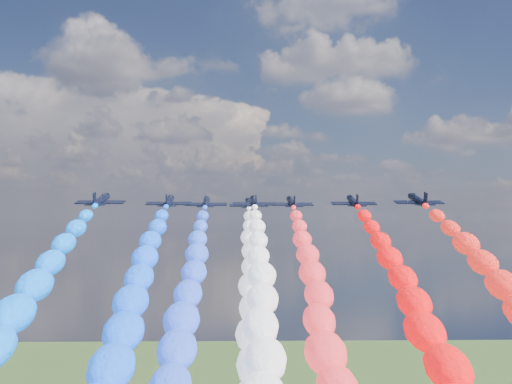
{
  "coord_description": "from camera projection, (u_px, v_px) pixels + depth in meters",
  "views": [
    {
      "loc": [
        -3.13,
        -130.35,
        101.53
      ],
      "look_at": [
        0.0,
        4.0,
        106.86
      ],
      "focal_mm": 45.01,
      "sensor_mm": 36.0,
      "label": 1
    }
  ],
  "objects": [
    {
      "name": "jet_0",
      "position": [
        101.0,
        200.0,
        124.19
      ],
      "size": [
        9.98,
        13.26,
        5.49
      ],
      "primitive_type": null,
      "rotation": [
        0.23,
        0.0,
        -0.05
      ],
      "color": "black"
    },
    {
      "name": "trail_0",
      "position": [
        5.0,
        352.0,
        73.63
      ],
      "size": [
        6.45,
        95.91,
        41.57
      ],
      "primitive_type": null,
      "color": "#076AFF"
    },
    {
      "name": "jet_1",
      "position": [
        169.0,
        202.0,
        134.65
      ],
      "size": [
        9.31,
        12.78,
        5.49
      ],
      "primitive_type": null,
      "rotation": [
        0.23,
        0.0,
        -0.0
      ],
      "color": "black"
    },
    {
      "name": "trail_1",
      "position": [
        125.0,
        335.0,
        84.08
      ],
      "size": [
        6.45,
        95.91,
        41.57
      ],
      "primitive_type": null,
      "color": "#1252FF"
    },
    {
      "name": "jet_2",
      "position": [
        206.0,
        203.0,
        144.06
      ],
      "size": [
        9.37,
        12.82,
        5.49
      ],
      "primitive_type": null,
      "rotation": [
        0.23,
        0.0,
        0.0
      ],
      "color": "black"
    },
    {
      "name": "trail_2",
      "position": [
        187.0,
        323.0,
        93.49
      ],
      "size": [
        6.45,
        95.91,
        41.57
      ],
      "primitive_type": null,
      "color": "blue"
    },
    {
      "name": "jet_3",
      "position": [
        254.0,
        202.0,
        138.65
      ],
      "size": [
        9.99,
        13.27,
        5.49
      ],
      "primitive_type": null,
      "rotation": [
        0.23,
        0.0,
        0.05
      ],
      "color": "black"
    },
    {
      "name": "trail_3",
      "position": [
        262.0,
        330.0,
        88.08
      ],
      "size": [
        6.45,
        95.91,
        41.57
      ],
      "primitive_type": null,
      "color": "white"
    },
    {
      "name": "jet_4",
      "position": [
        249.0,
        204.0,
        155.44
      ],
      "size": [
        9.89,
        13.19,
        5.49
      ],
      "primitive_type": null,
      "rotation": [
        0.23,
        0.0,
        0.05
      ],
      "color": "black"
    },
    {
      "name": "trail_4",
      "position": [
        252.0,
        312.0,
        104.88
      ],
      "size": [
        6.45,
        95.91,
        41.57
      ],
      "primitive_type": null,
      "color": "white"
    },
    {
      "name": "jet_5",
      "position": [
        292.0,
        202.0,
        142.94
      ],
      "size": [
        9.97,
        13.25,
        5.49
      ],
      "primitive_type": null,
      "rotation": [
        0.23,
        0.0,
        0.05
      ],
      "color": "black"
    },
    {
      "name": "trail_5",
      "position": [
        319.0,
        324.0,
        92.37
      ],
      "size": [
        6.45,
        95.91,
        41.57
      ],
      "primitive_type": null,
      "color": "#FC2C35"
    },
    {
      "name": "jet_6",
      "position": [
        353.0,
        202.0,
        134.76
      ],
      "size": [
        9.45,
        12.88,
        5.49
      ],
      "primitive_type": null,
      "rotation": [
        0.23,
        0.0,
        0.01
      ],
      "color": "black"
    },
    {
      "name": "trail_6",
      "position": [
        420.0,
        335.0,
        84.19
      ],
      "size": [
        6.45,
        95.91,
        41.57
      ],
      "primitive_type": null,
      "color": "#FA0A0D"
    },
    {
      "name": "jet_7",
      "position": [
        418.0,
        200.0,
        124.73
      ],
      "size": [
        9.95,
        13.24,
        5.49
      ],
      "primitive_type": null,
      "rotation": [
        0.23,
        0.0,
        0.05
      ],
      "color": "black"
    }
  ]
}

